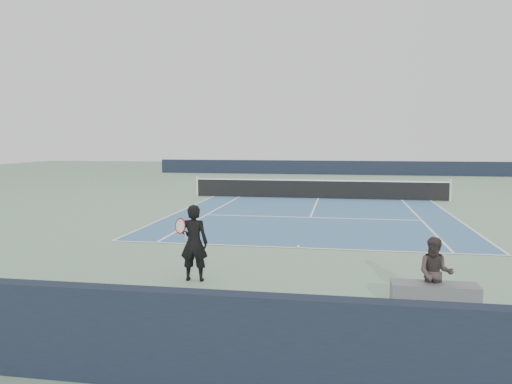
% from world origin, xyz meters
% --- Properties ---
extents(ground, '(80.00, 80.00, 0.00)m').
position_xyz_m(ground, '(0.00, 0.00, 0.00)').
color(ground, gray).
extents(court_surface, '(10.97, 23.77, 0.01)m').
position_xyz_m(court_surface, '(0.00, 0.00, 0.01)').
color(court_surface, '#3C688F').
rests_on(court_surface, ground).
extents(tennis_net, '(12.90, 0.10, 1.07)m').
position_xyz_m(tennis_net, '(0.00, 0.00, 0.50)').
color(tennis_net, silver).
rests_on(tennis_net, ground).
extents(windscreen_far, '(30.00, 0.25, 1.20)m').
position_xyz_m(windscreen_far, '(0.00, 17.88, 0.60)').
color(windscreen_far, black).
rests_on(windscreen_far, ground).
extents(windscreen_near, '(30.00, 0.25, 1.20)m').
position_xyz_m(windscreen_near, '(0.00, -19.88, 0.60)').
color(windscreen_near, black).
rests_on(windscreen_near, ground).
extents(tennis_player, '(0.77, 0.47, 1.64)m').
position_xyz_m(tennis_player, '(-1.89, -15.42, 0.82)').
color(tennis_player, black).
rests_on(tennis_player, ground).
extents(tennis_ball, '(0.06, 0.06, 0.06)m').
position_xyz_m(tennis_ball, '(-1.89, -16.31, 0.03)').
color(tennis_ball, '#C9E12E').
rests_on(tennis_ball, ground).
extents(spectator_bench, '(1.55, 0.75, 1.30)m').
position_xyz_m(spectator_bench, '(2.82, -16.49, 0.46)').
color(spectator_bench, '#5C5D61').
rests_on(spectator_bench, ground).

